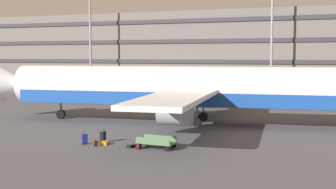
% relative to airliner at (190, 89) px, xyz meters
% --- Properties ---
extents(ground_plane, '(600.00, 600.00, 0.00)m').
position_rel_airliner_xyz_m(ground_plane, '(3.17, 1.19, -3.28)').
color(ground_plane, '#4C4C51').
extents(terminal_structure, '(136.19, 20.52, 14.21)m').
position_rel_airliner_xyz_m(terminal_structure, '(3.17, 46.35, 3.83)').
color(terminal_structure, '#605B56').
rests_on(terminal_structure, ground_plane).
extents(airliner, '(40.15, 32.56, 11.04)m').
position_rel_airliner_xyz_m(airliner, '(0.00, 0.00, 0.00)').
color(airliner, silver).
rests_on(airliner, ground_plane).
extents(light_mast_far_left, '(1.80, 0.50, 21.17)m').
position_rel_airliner_xyz_m(light_mast_far_left, '(-28.98, 30.72, 8.99)').
color(light_mast_far_left, gray).
rests_on(light_mast_far_left, ground_plane).
extents(light_mast_left, '(1.80, 0.50, 19.07)m').
position_rel_airliner_xyz_m(light_mast_left, '(2.71, 30.72, 7.91)').
color(light_mast_left, gray).
rests_on(light_mast_left, ground_plane).
extents(suitcase_navy, '(0.46, 0.48, 0.91)m').
position_rel_airliner_xyz_m(suitcase_navy, '(-3.85, -12.40, -2.87)').
color(suitcase_navy, navy).
rests_on(suitcase_navy, ground_plane).
extents(suitcase_teal, '(0.60, 0.81, 0.22)m').
position_rel_airliner_xyz_m(suitcase_teal, '(-0.17, -12.17, -3.17)').
color(suitcase_teal, black).
rests_on(suitcase_teal, ground_plane).
extents(suitcase_scuffed, '(0.55, 0.72, 0.25)m').
position_rel_airliner_xyz_m(suitcase_scuffed, '(-2.43, -11.98, -3.15)').
color(suitcase_scuffed, orange).
rests_on(suitcase_scuffed, ground_plane).
extents(suitcase_orange, '(0.28, 0.47, 0.97)m').
position_rel_airliner_xyz_m(suitcase_orange, '(-2.94, -11.32, -2.84)').
color(suitcase_orange, black).
rests_on(suitcase_orange, ground_plane).
extents(backpack_small, '(0.34, 0.25, 0.47)m').
position_rel_airliner_xyz_m(backpack_small, '(0.51, -12.64, -3.07)').
color(backpack_small, maroon).
rests_on(backpack_small, ground_plane).
extents(backpack_silver, '(0.37, 0.38, 0.50)m').
position_rel_airliner_xyz_m(backpack_silver, '(-2.74, -12.76, -3.06)').
color(backpack_silver, '#592619').
rests_on(backpack_silver, ground_plane).
extents(backpack_red, '(0.40, 0.33, 0.54)m').
position_rel_airliner_xyz_m(backpack_red, '(-0.01, -11.24, -3.04)').
color(backpack_red, '#592619').
rests_on(backpack_red, ground_plane).
extents(baggage_cart, '(3.32, 1.40, 0.82)m').
position_rel_airliner_xyz_m(baggage_cart, '(1.54, -11.90, -2.85)').
color(baggage_cart, '#4C724C').
rests_on(baggage_cart, ground_plane).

